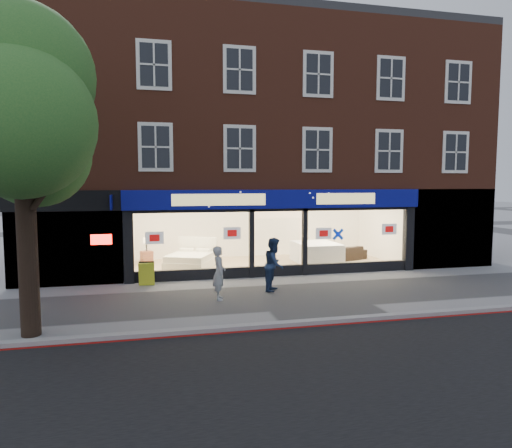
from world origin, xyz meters
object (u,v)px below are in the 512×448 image
object	(u,v)px
pedestrian_grey	(219,273)
display_bed	(191,259)
sofa	(344,253)
pedestrian_blue	(274,264)
mattress_stack	(316,252)
a_board	(146,274)

from	to	relation	value
pedestrian_grey	display_bed	bearing A→B (deg)	9.91
display_bed	sofa	world-z (taller)	display_bed
pedestrian_grey	pedestrian_blue	bearing A→B (deg)	-64.30
mattress_stack	display_bed	bearing A→B (deg)	179.57
sofa	pedestrian_blue	xyz separation A→B (m)	(-4.48, -4.52, 0.47)
sofa	a_board	distance (m)	9.04
sofa	pedestrian_grey	size ratio (longest dim) A/B	1.28
mattress_stack	a_board	bearing A→B (deg)	-160.67
a_board	pedestrian_blue	size ratio (longest dim) A/B	0.47
sofa	pedestrian_blue	distance (m)	6.38
sofa	pedestrian_grey	distance (m)	8.31
display_bed	pedestrian_blue	bearing A→B (deg)	-36.41
a_board	pedestrian_blue	xyz separation A→B (m)	(4.12, -1.72, 0.47)
a_board	pedestrian_grey	xyz separation A→B (m)	(2.17, -2.45, 0.41)
sofa	pedestrian_grey	xyz separation A→B (m)	(-6.43, -5.25, 0.41)
pedestrian_grey	pedestrian_blue	world-z (taller)	pedestrian_blue
display_bed	a_board	distance (m)	3.10
display_bed	a_board	world-z (taller)	display_bed
a_board	display_bed	bearing A→B (deg)	60.22
display_bed	pedestrian_grey	world-z (taller)	pedestrian_grey
sofa	pedestrian_blue	bearing A→B (deg)	26.49
display_bed	a_board	size ratio (longest dim) A/B	3.07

